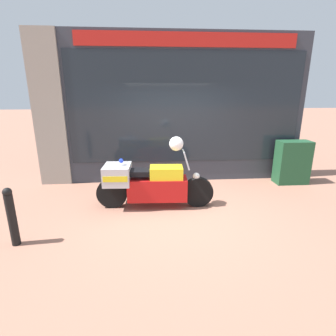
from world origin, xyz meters
TOP-DOWN VIEW (x-y plane):
  - ground_plane at (0.00, 0.00)m, footprint 60.00×60.00m
  - shop_building at (-0.37, 2.00)m, footprint 6.76×0.55m
  - window_display at (0.30, 2.03)m, footprint 5.56×0.30m
  - paramedic_motorcycle at (-0.66, 0.22)m, footprint 2.39×0.63m
  - utility_cabinet at (3.04, 1.41)m, footprint 0.81×0.43m
  - white_helmet at (-0.09, 0.20)m, footprint 0.28×0.28m
  - street_bollard at (-2.73, -1.02)m, footprint 0.13×0.13m

SIDE VIEW (x-z plane):
  - ground_plane at x=0.00m, z-range 0.00..0.00m
  - window_display at x=0.30m, z-range -0.49..1.40m
  - street_bollard at x=-2.73m, z-range 0.02..0.96m
  - paramedic_motorcycle at x=-0.66m, z-range -0.08..1.11m
  - utility_cabinet at x=3.04m, z-range 0.00..1.10m
  - white_helmet at x=-0.09m, z-range 1.19..1.46m
  - shop_building at x=-0.37m, z-range 0.01..3.69m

